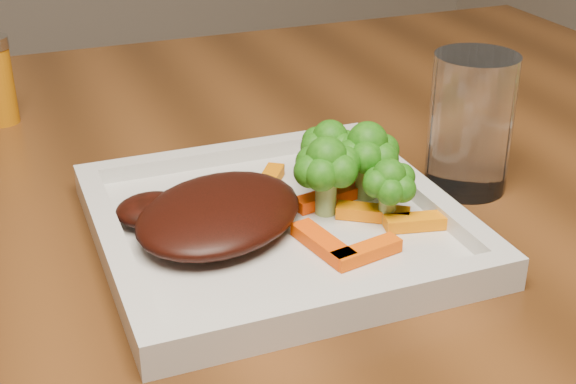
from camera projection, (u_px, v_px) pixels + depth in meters
name	position (u px, v px, depth m)	size (l,w,h in m)	color
plate	(276.00, 229.00, 0.63)	(0.27, 0.27, 0.01)	silver
steak	(219.00, 213.00, 0.61)	(0.14, 0.11, 0.03)	black
broccoli_0	(330.00, 149.00, 0.66)	(0.06, 0.06, 0.07)	#186110
broccoli_1	(367.00, 161.00, 0.65)	(0.06, 0.06, 0.06)	#246611
broccoli_2	(388.00, 187.00, 0.61)	(0.05, 0.05, 0.06)	#2B6D12
broccoli_3	(326.00, 178.00, 0.62)	(0.06, 0.06, 0.06)	#256B11
carrot_0	(366.00, 252.00, 0.57)	(0.06, 0.01, 0.01)	#FF5404
carrot_1	(422.00, 221.00, 0.61)	(0.06, 0.02, 0.01)	orange
carrot_2	(323.00, 244.00, 0.58)	(0.06, 0.02, 0.01)	#FC4904
carrot_3	(370.00, 175.00, 0.69)	(0.06, 0.02, 0.01)	#EE3903
carrot_4	(269.00, 181.00, 0.68)	(0.05, 0.01, 0.01)	orange
carrot_5	(373.00, 213.00, 0.63)	(0.06, 0.02, 0.01)	orange
carrot_6	(327.00, 198.00, 0.65)	(0.06, 0.02, 0.01)	#FF3E04
drinking_glass	(471.00, 123.00, 0.68)	(0.07, 0.07, 0.12)	white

